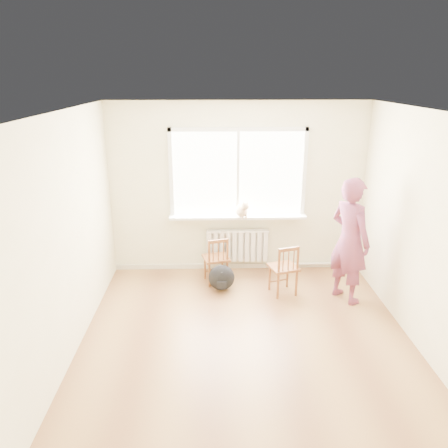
{
  "coord_description": "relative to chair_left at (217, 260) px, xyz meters",
  "views": [
    {
      "loc": [
        -0.4,
        -4.4,
        3.06
      ],
      "look_at": [
        -0.24,
        1.2,
        1.13
      ],
      "focal_mm": 35.0,
      "sensor_mm": 36.0,
      "label": 1
    }
  ],
  "objects": [
    {
      "name": "chair_left",
      "position": [
        0.0,
        0.0,
        0.0
      ],
      "size": [
        0.45,
        0.43,
        0.75
      ],
      "rotation": [
        0.0,
        0.0,
        3.39
      ],
      "color": "brown",
      "rests_on": "floor"
    },
    {
      "name": "floor",
      "position": [
        0.34,
        -1.7,
        -0.38
      ],
      "size": [
        4.5,
        4.5,
        0.0
      ],
      "primitive_type": "plane",
      "color": "#9E7040",
      "rests_on": "ground"
    },
    {
      "name": "back_wall",
      "position": [
        0.34,
        0.55,
        0.97
      ],
      "size": [
        4.0,
        0.01,
        2.7
      ],
      "primitive_type": "cube",
      "color": "#F0E8C0",
      "rests_on": "ground"
    },
    {
      "name": "chair_right",
      "position": [
        0.98,
        -0.39,
        0.01
      ],
      "size": [
        0.47,
        0.46,
        0.77
      ],
      "rotation": [
        0.0,
        0.0,
        3.43
      ],
      "color": "brown",
      "rests_on": "floor"
    },
    {
      "name": "window",
      "position": [
        0.34,
        0.53,
        1.28
      ],
      "size": [
        2.12,
        0.05,
        1.42
      ],
      "color": "white",
      "rests_on": "back_wall"
    },
    {
      "name": "cat",
      "position": [
        0.4,
        0.35,
        0.69
      ],
      "size": [
        0.27,
        0.42,
        0.29
      ],
      "rotation": [
        0.0,
        0.0,
        0.32
      ],
      "color": "beige",
      "rests_on": "windowsill"
    },
    {
      "name": "radiator",
      "position": [
        0.34,
        0.46,
        0.06
      ],
      "size": [
        1.0,
        0.12,
        0.55
      ],
      "color": "white",
      "rests_on": "back_wall"
    },
    {
      "name": "heating_pipe",
      "position": [
        1.59,
        0.49,
        -0.3
      ],
      "size": [
        1.4,
        0.04,
        0.04
      ],
      "primitive_type": "cylinder",
      "rotation": [
        0.0,
        1.57,
        0.0
      ],
      "color": "silver",
      "rests_on": "back_wall"
    },
    {
      "name": "ceiling",
      "position": [
        0.34,
        -1.7,
        2.32
      ],
      "size": [
        4.5,
        4.5,
        0.0
      ],
      "primitive_type": "plane",
      "rotation": [
        3.14,
        0.0,
        0.0
      ],
      "color": "white",
      "rests_on": "back_wall"
    },
    {
      "name": "windowsill",
      "position": [
        0.34,
        0.44,
        0.55
      ],
      "size": [
        2.15,
        0.22,
        0.04
      ],
      "primitive_type": "cube",
      "color": "white",
      "rests_on": "back_wall"
    },
    {
      "name": "backpack",
      "position": [
        0.07,
        -0.22,
        -0.18
      ],
      "size": [
        0.44,
        0.36,
        0.39
      ],
      "primitive_type": "ellipsoid",
      "rotation": [
        0.0,
        0.0,
        0.19
      ],
      "color": "black",
      "rests_on": "floor"
    },
    {
      "name": "baseboard",
      "position": [
        0.34,
        0.54,
        -0.34
      ],
      "size": [
        4.0,
        0.03,
        0.08
      ],
      "primitive_type": "cube",
      "color": "beige",
      "rests_on": "ground"
    },
    {
      "name": "person",
      "position": [
        1.83,
        -0.54,
        0.51
      ],
      "size": [
        0.7,
        0.78,
        1.78
      ],
      "primitive_type": "imported",
      "rotation": [
        0.0,
        0.0,
        2.11
      ],
      "color": "#C1404C",
      "rests_on": "floor"
    }
  ]
}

